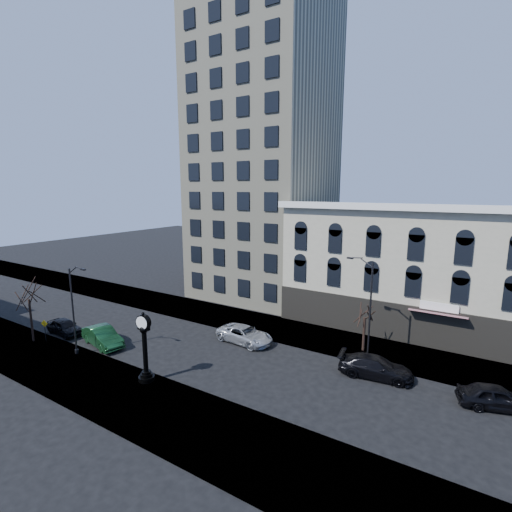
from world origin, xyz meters
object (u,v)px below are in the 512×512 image
Objects in this scene: street_lamp_near at (75,287)px; street_clock at (145,350)px; car_near_b at (103,337)px; car_near_a at (65,327)px; warning_sign at (45,327)px.

street_clock is at bearing 0.74° from street_lamp_near.
street_clock reaches higher than car_near_b.
car_near_b is (5.37, 0.24, 0.10)m from car_near_a.
car_near_a is at bearing 162.31° from street_clock.
street_clock reaches higher than car_near_a.
car_near_b is at bearing 155.13° from street_clock.
car_near_b reaches higher than car_near_a.
street_clock is 1.02× the size of car_near_b.
street_lamp_near is 1.53× the size of car_near_b.
street_lamp_near is at bearing -107.53° from car_near_a.
street_clock is at bearing -94.02° from car_near_b.
car_near_b is (-0.32, 2.36, -5.13)m from street_lamp_near.
car_near_a is 5.37m from car_near_b.
street_lamp_near is at bearing -19.51° from warning_sign.
warning_sign is at bearing 127.74° from car_near_b.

